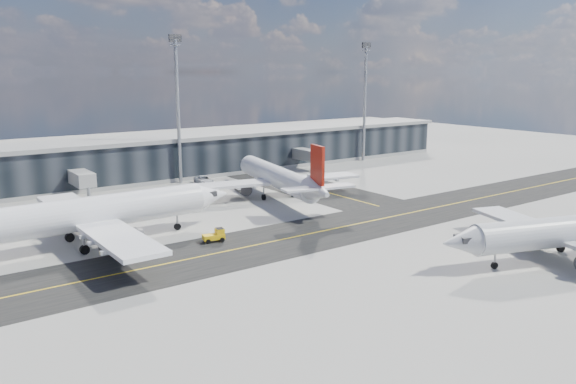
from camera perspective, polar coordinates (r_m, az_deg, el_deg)
name	(u,v)px	position (r m, az deg, el deg)	size (l,w,h in m)	color
ground	(336,239)	(75.48, 4.89, -4.79)	(300.00, 300.00, 0.00)	gray
taxiway_lanes	(310,218)	(85.86, 2.22, -2.66)	(180.00, 63.00, 0.03)	black
terminal_concourse	(166,158)	(120.68, -12.28, 3.35)	(152.00, 19.80, 8.80)	black
floodlight_masts	(178,105)	(113.19, -11.14, 8.70)	(102.50, 0.70, 28.90)	gray
airliner_af	(78,215)	(75.46, -20.56, -2.23)	(42.75, 36.36, 12.70)	white
airliner_redtail	(278,178)	(98.54, -1.04, 1.48)	(32.37, 37.70, 11.23)	white
baggage_tug	(216,235)	(74.46, -7.37, -4.37)	(3.03, 1.93, 1.77)	yellow
service_van	(204,180)	(112.78, -8.52, 1.21)	(2.78, 6.03, 1.68)	white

